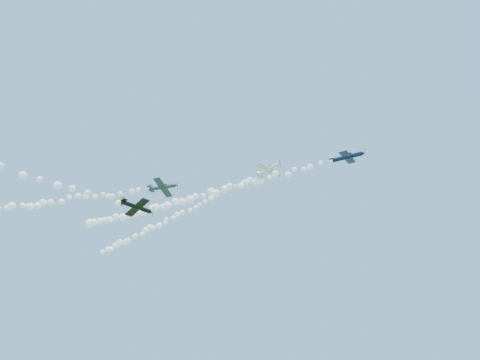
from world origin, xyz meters
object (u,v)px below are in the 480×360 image
at_px(plane_navy, 347,157).
at_px(plane_grey, 163,187).
at_px(plane_white, 269,170).
at_px(plane_black, 137,207).

xyz_separation_m(plane_navy, plane_grey, (-43.14, -5.35, -0.33)).
relative_size(plane_white, plane_navy, 0.96).
height_order(plane_navy, plane_black, plane_navy).
distance_m(plane_navy, plane_black, 44.69).
bearing_deg(plane_grey, plane_white, 7.53).
height_order(plane_white, plane_black, plane_white).
bearing_deg(plane_grey, plane_navy, -3.71).
relative_size(plane_white, plane_grey, 0.94).
xyz_separation_m(plane_white, plane_navy, (18.88, -2.67, -2.99)).
height_order(plane_navy, plane_grey, plane_navy).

